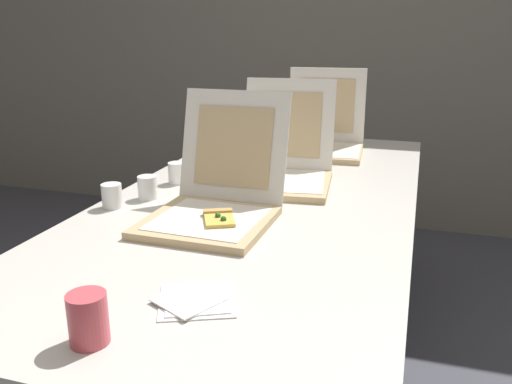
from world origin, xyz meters
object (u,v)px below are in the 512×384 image
(pizza_box_middle, at_px, (283,169))
(cup_printed_front, at_px, (88,319))
(pizza_box_front, at_px, (214,204))
(cup_white_mid, at_px, (177,173))
(cup_white_near_center, at_px, (147,187))
(napkin_pile, at_px, (195,300))
(pizza_box_back, at_px, (323,141))
(table, at_px, (264,210))
(cup_white_near_left, at_px, (112,196))

(pizza_box_middle, height_order, cup_printed_front, pizza_box_middle)
(pizza_box_front, xyz_separation_m, cup_white_mid, (-0.26, 0.31, -0.01))
(pizza_box_middle, height_order, cup_white_near_center, pizza_box_middle)
(cup_printed_front, height_order, napkin_pile, cup_printed_front)
(pizza_box_front, bearing_deg, napkin_pile, -72.00)
(cup_white_near_center, xyz_separation_m, cup_white_mid, (0.01, 0.19, 0.00))
(cup_white_near_center, bearing_deg, pizza_box_back, 62.74)
(table, distance_m, cup_white_mid, 0.35)
(pizza_box_back, distance_m, cup_white_near_left, 1.04)
(cup_white_near_center, bearing_deg, cup_white_mid, 85.77)
(pizza_box_front, bearing_deg, cup_white_near_left, 178.90)
(napkin_pile, bearing_deg, cup_white_mid, 117.61)
(cup_white_near_left, bearing_deg, cup_white_mid, 76.06)
(pizza_box_middle, bearing_deg, cup_white_near_left, -141.98)
(table, distance_m, cup_white_near_left, 0.49)
(table, xyz_separation_m, cup_white_mid, (-0.33, 0.05, 0.09))
(table, bearing_deg, cup_white_near_center, -158.07)
(cup_printed_front, xyz_separation_m, napkin_pile, (0.12, 0.19, -0.04))
(cup_white_near_left, bearing_deg, pizza_box_middle, 43.93)
(pizza_box_middle, distance_m, pizza_box_back, 0.51)
(pizza_box_middle, bearing_deg, cup_white_mid, -168.36)
(pizza_box_back, xyz_separation_m, cup_printed_front, (-0.12, -1.57, -0.01))
(cup_white_near_left, xyz_separation_m, cup_white_mid, (0.07, 0.30, 0.00))
(cup_white_mid, height_order, napkin_pile, cup_white_mid)
(pizza_box_back, bearing_deg, cup_white_near_left, -121.70)
(cup_printed_front, bearing_deg, cup_white_near_center, 111.26)
(cup_printed_front, bearing_deg, table, 86.75)
(pizza_box_front, xyz_separation_m, cup_printed_front, (0.02, -0.63, -0.00))
(pizza_box_back, bearing_deg, table, -100.28)
(pizza_box_back, height_order, napkin_pile, pizza_box_back)
(pizza_box_front, distance_m, pizza_box_middle, 0.43)
(cup_white_near_left, height_order, cup_white_near_center, same)
(table, height_order, pizza_box_middle, pizza_box_middle)
(pizza_box_middle, relative_size, cup_printed_front, 4.94)
(pizza_box_middle, relative_size, pizza_box_back, 1.27)
(pizza_box_middle, distance_m, cup_white_mid, 0.37)
(cup_white_near_left, xyz_separation_m, napkin_pile, (0.47, -0.46, -0.03))
(cup_white_mid, bearing_deg, napkin_pile, -62.39)
(pizza_box_middle, bearing_deg, pizza_box_front, -107.67)
(cup_white_near_center, bearing_deg, pizza_box_front, -24.23)
(pizza_box_back, distance_m, cup_printed_front, 1.57)
(cup_printed_front, bearing_deg, pizza_box_front, 91.61)
(cup_white_near_center, relative_size, cup_printed_front, 0.80)
(pizza_box_back, height_order, cup_white_near_left, pizza_box_back)
(pizza_box_front, height_order, cup_printed_front, pizza_box_front)
(cup_white_near_center, height_order, cup_white_mid, same)
(cup_white_mid, distance_m, cup_printed_front, 0.99)
(pizza_box_front, bearing_deg, cup_white_near_center, 157.05)
(pizza_box_front, bearing_deg, table, 76.68)
(table, distance_m, pizza_box_middle, 0.19)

